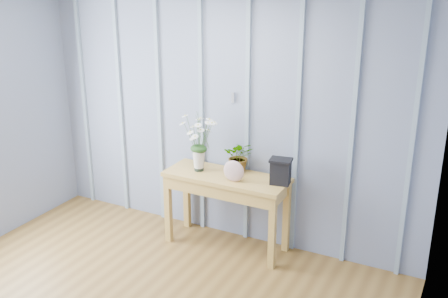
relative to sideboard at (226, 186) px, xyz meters
The scene contains 6 objects.
room_shell 1.74m from the sideboard, 97.91° to the right, with size 4.00×4.50×2.50m.
sideboard is the anchor object (origin of this frame).
daisy_vase 0.56m from the sideboard, behind, with size 0.41×0.31×0.58m.
spider_plant 0.31m from the sideboard, 64.81° to the left, with size 0.28×0.24×0.31m, color #153712.
felt_disc_vessel 0.27m from the sideboard, 38.99° to the right, with size 0.20×0.06×0.20m, color #8A4954.
carved_box 0.58m from the sideboard, ahead, with size 0.22×0.18×0.24m.
Camera 1 is at (2.23, -2.13, 2.62)m, focal length 42.00 mm.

